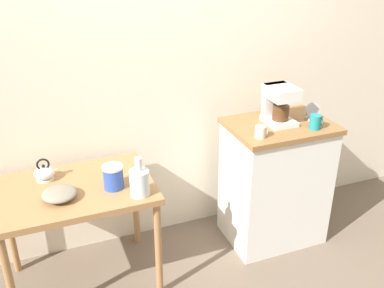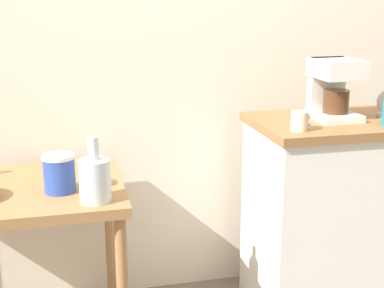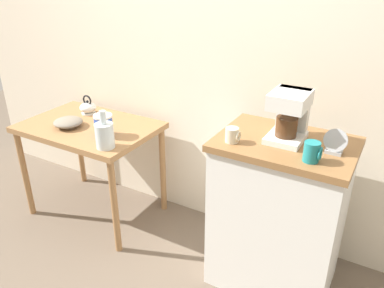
% 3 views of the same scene
% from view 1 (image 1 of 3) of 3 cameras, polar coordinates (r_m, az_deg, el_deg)
% --- Properties ---
extents(ground_plane, '(8.00, 8.00, 0.00)m').
position_cam_1_polar(ground_plane, '(3.25, -2.01, -14.36)').
color(ground_plane, '#6B5B4C').
extents(back_wall, '(4.40, 0.10, 2.80)m').
position_cam_1_polar(back_wall, '(2.99, -3.29, 12.27)').
color(back_wall, beige).
rests_on(back_wall, ground_plane).
extents(wooden_table, '(0.93, 0.63, 0.73)m').
position_cam_1_polar(wooden_table, '(2.76, -14.84, -7.05)').
color(wooden_table, '#9E7044').
rests_on(wooden_table, ground_plane).
extents(kitchen_counter, '(0.71, 0.52, 0.93)m').
position_cam_1_polar(kitchen_counter, '(3.25, 10.73, -4.87)').
color(kitchen_counter, white).
rests_on(kitchen_counter, ground_plane).
extents(bowl_stoneware, '(0.20, 0.20, 0.06)m').
position_cam_1_polar(bowl_stoneware, '(2.62, -16.88, -6.21)').
color(bowl_stoneware, gray).
rests_on(bowl_stoneware, wooden_table).
extents(teakettle, '(0.15, 0.12, 0.14)m').
position_cam_1_polar(teakettle, '(2.83, -18.63, -3.56)').
color(teakettle, white).
rests_on(teakettle, wooden_table).
extents(glass_carafe_vase, '(0.11, 0.11, 0.24)m').
position_cam_1_polar(glass_carafe_vase, '(2.54, -6.84, -4.90)').
color(glass_carafe_vase, silver).
rests_on(glass_carafe_vase, wooden_table).
extents(canister_enamel, '(0.12, 0.12, 0.15)m').
position_cam_1_polar(canister_enamel, '(2.63, -10.21, -4.23)').
color(canister_enamel, '#2D4CAD').
rests_on(canister_enamel, wooden_table).
extents(coffee_maker, '(0.18, 0.22, 0.26)m').
position_cam_1_polar(coffee_maker, '(3.01, 11.24, 5.31)').
color(coffee_maker, white).
rests_on(coffee_maker, kitchen_counter).
extents(mug_small_cream, '(0.07, 0.07, 0.08)m').
position_cam_1_polar(mug_small_cream, '(2.79, 8.94, 1.58)').
color(mug_small_cream, beige).
rests_on(mug_small_cream, kitchen_counter).
extents(mug_dark_teal, '(0.08, 0.07, 0.10)m').
position_cam_1_polar(mug_dark_teal, '(3.00, 15.77, 2.79)').
color(mug_dark_teal, teal).
rests_on(mug_dark_teal, kitchen_counter).
extents(table_clock, '(0.11, 0.06, 0.12)m').
position_cam_1_polar(table_clock, '(3.14, 15.43, 4.01)').
color(table_clock, '#B2B5BA').
rests_on(table_clock, kitchen_counter).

